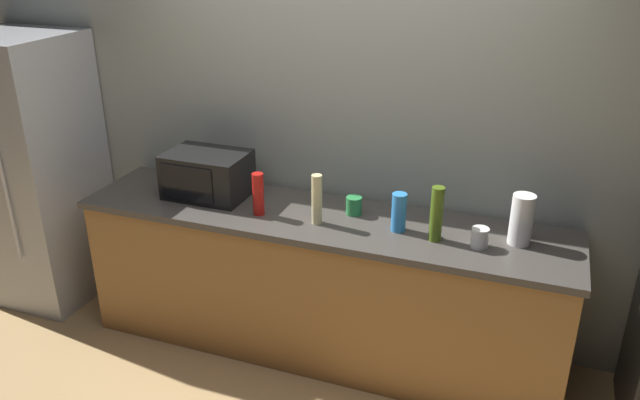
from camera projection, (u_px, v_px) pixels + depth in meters
ground_plane at (296, 387)px, 3.57m from camera, size 8.00×8.00×0.00m
back_wall at (344, 120)px, 3.72m from camera, size 6.40×0.10×2.70m
counter_run at (320, 284)px, 3.73m from camera, size 2.84×0.64×0.90m
refrigerator at (33, 171)px, 4.20m from camera, size 0.72×0.73×1.80m
microwave at (207, 174)px, 3.77m from camera, size 0.48×0.35×0.27m
paper_towel_roll at (522, 220)px, 3.20m from camera, size 0.12×0.12×0.27m
bottle_olive_oil at (437, 214)px, 3.23m from camera, size 0.07×0.07×0.30m
bottle_hot_sauce at (258, 194)px, 3.53m from camera, size 0.07×0.07×0.25m
bottle_spray_cleaner at (399, 212)px, 3.35m from camera, size 0.08×0.08×0.21m
bottle_hand_soap at (317, 199)px, 3.42m from camera, size 0.06×0.06×0.28m
mug_green at (354, 206)px, 3.56m from camera, size 0.09×0.09×0.10m
mug_white at (480, 238)px, 3.20m from camera, size 0.09×0.09×0.11m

